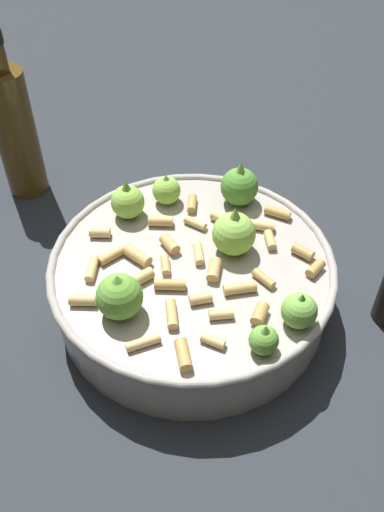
# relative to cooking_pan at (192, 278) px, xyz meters

# --- Properties ---
(ground_plane) EXTENTS (2.40, 2.40, 0.00)m
(ground_plane) POSITION_rel_cooking_pan_xyz_m (-0.00, -0.00, -0.04)
(ground_plane) COLOR #23282D
(cooking_pan) EXTENTS (0.31, 0.31, 0.12)m
(cooking_pan) POSITION_rel_cooking_pan_xyz_m (0.00, 0.00, 0.00)
(cooking_pan) COLOR #9E9993
(cooking_pan) RESTS_ON ground
(olive_oil_bottle) EXTENTS (0.05, 0.05, 0.22)m
(olive_oil_bottle) POSITION_rel_cooking_pan_xyz_m (-0.24, 0.19, 0.05)
(olive_oil_bottle) COLOR #4C3814
(olive_oil_bottle) RESTS_ON ground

